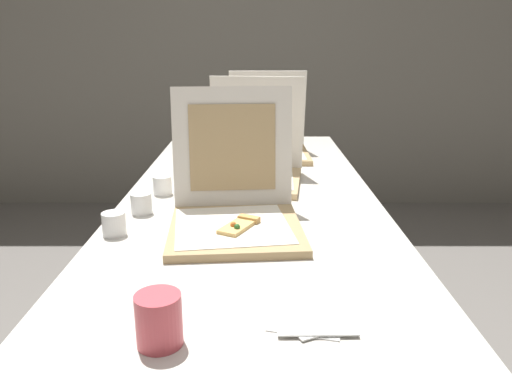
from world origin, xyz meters
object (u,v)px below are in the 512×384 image
at_px(pizza_box_middle, 253,167).
at_px(cup_white_near_left, 114,224).
at_px(cup_white_far, 207,160).
at_px(cup_white_mid, 162,185).
at_px(napkin_pile, 311,316).
at_px(pizza_box_back, 268,144).
at_px(table, 250,209).
at_px(cup_printed_front, 159,320).
at_px(pizza_box_front, 235,210).
at_px(cup_white_near_center, 141,203).

relative_size(pizza_box_middle, cup_white_near_left, 6.34).
relative_size(cup_white_far, cup_white_mid, 1.00).
height_order(cup_white_far, napkin_pile, cup_white_far).
bearing_deg(pizza_box_back, table, -98.60).
distance_m(pizza_box_back, cup_white_near_left, 1.05).
distance_m(pizza_box_middle, cup_white_mid, 0.35).
xyz_separation_m(table, cup_white_far, (-0.18, 0.37, 0.08)).
distance_m(cup_white_near_left, cup_white_mid, 0.37).
xyz_separation_m(pizza_box_back, cup_printed_front, (-0.22, -1.45, -0.01)).
relative_size(table, pizza_box_front, 5.03).
height_order(cup_white_near_center, cup_printed_front, cup_printed_front).
bearing_deg(cup_white_mid, cup_white_far, 72.24).
distance_m(pizza_box_back, cup_white_mid, 0.70).
relative_size(pizza_box_back, cup_white_mid, 5.92).
bearing_deg(cup_white_near_center, cup_white_mid, 81.83).
relative_size(cup_white_far, cup_printed_front, 0.67).
xyz_separation_m(pizza_box_middle, cup_white_mid, (-0.31, -0.16, -0.02)).
height_order(cup_white_far, cup_white_near_center, same).
distance_m(pizza_box_front, pizza_box_middle, 0.48).
bearing_deg(cup_white_far, pizza_box_back, 41.40).
height_order(cup_printed_front, napkin_pile, cup_printed_front).
height_order(pizza_box_back, napkin_pile, pizza_box_back).
relative_size(table, cup_printed_front, 22.75).
bearing_deg(pizza_box_middle, napkin_pile, -75.93).
height_order(pizza_box_back, cup_white_near_left, pizza_box_back).
xyz_separation_m(table, pizza_box_back, (0.08, 0.60, 0.10)).
height_order(pizza_box_back, cup_white_near_center, pizza_box_back).
height_order(pizza_box_front, cup_white_mid, pizza_box_front).
bearing_deg(table, pizza_box_middle, 87.46).
relative_size(table, pizza_box_back, 5.71).
relative_size(pizza_box_middle, cup_printed_front, 4.27).
relative_size(pizza_box_back, cup_white_near_center, 5.92).
bearing_deg(cup_white_mid, pizza_box_middle, 27.44).
bearing_deg(cup_white_near_left, pizza_box_back, 65.38).
bearing_deg(table, pizza_box_front, -97.24).
distance_m(cup_white_mid, napkin_pile, 0.89).
bearing_deg(cup_white_near_center, cup_printed_front, -74.89).
height_order(pizza_box_back, cup_white_far, pizza_box_back).
bearing_deg(pizza_box_back, cup_white_far, -139.92).
relative_size(cup_white_mid, cup_printed_front, 0.67).
distance_m(pizza_box_front, napkin_pile, 0.49).
xyz_separation_m(cup_white_far, cup_white_near_center, (-0.14, -0.56, 0.00)).
bearing_deg(pizza_box_back, cup_white_near_center, -118.49).
height_order(cup_white_far, cup_printed_front, cup_printed_front).
height_order(cup_white_near_left, cup_white_near_center, same).
relative_size(cup_white_near_left, cup_white_near_center, 1.00).
distance_m(cup_white_far, cup_printed_front, 1.23).
distance_m(pizza_box_middle, napkin_pile, 0.95).
relative_size(cup_white_near_left, cup_printed_front, 0.67).
distance_m(pizza_box_back, cup_printed_front, 1.47).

